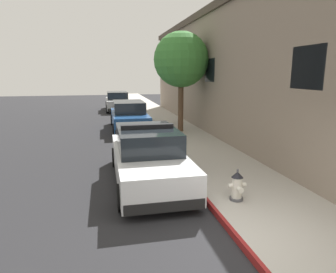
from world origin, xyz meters
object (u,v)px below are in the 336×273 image
object	(u,v)px
parked_car_silver_ahead	(129,116)
parked_car_dark_far	(117,102)
police_cruiser	(148,157)
fire_hydrant	(237,186)
street_tree	(181,60)

from	to	relation	value
parked_car_silver_ahead	parked_car_dark_far	bearing A→B (deg)	91.20
police_cruiser	parked_car_dark_far	bearing A→B (deg)	89.98
parked_car_silver_ahead	fire_hydrant	distance (m)	10.61
fire_hydrant	street_tree	size ratio (longest dim) A/B	0.15
police_cruiser	parked_car_dark_far	xyz separation A→B (m)	(0.01, 17.48, -0.00)
fire_hydrant	street_tree	world-z (taller)	street_tree
fire_hydrant	parked_car_silver_ahead	bearing A→B (deg)	98.75
police_cruiser	street_tree	size ratio (longest dim) A/B	0.97
parked_car_silver_ahead	parked_car_dark_far	distance (m)	9.04
police_cruiser	parked_car_silver_ahead	world-z (taller)	police_cruiser
police_cruiser	fire_hydrant	distance (m)	2.74
parked_car_silver_ahead	fire_hydrant	size ratio (longest dim) A/B	6.37
police_cruiser	parked_car_silver_ahead	bearing A→B (deg)	88.68
parked_car_dark_far	street_tree	xyz separation A→B (m)	(2.69, -10.83, 2.99)
police_cruiser	street_tree	bearing A→B (deg)	67.94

